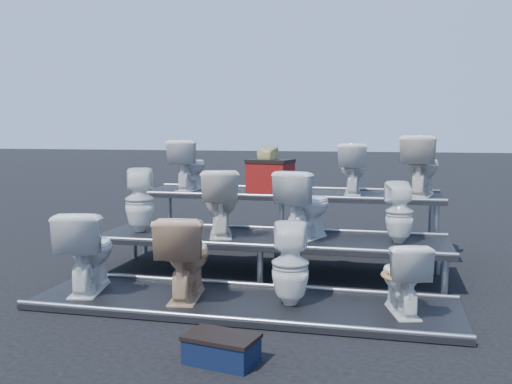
% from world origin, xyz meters
% --- Properties ---
extents(ground, '(80.00, 80.00, 0.00)m').
position_xyz_m(ground, '(0.00, 0.00, 0.00)').
color(ground, black).
rests_on(ground, ground).
extents(tier_front, '(4.20, 1.20, 0.06)m').
position_xyz_m(tier_front, '(0.00, -1.30, 0.03)').
color(tier_front, black).
rests_on(tier_front, ground).
extents(tier_mid, '(4.20, 1.20, 0.46)m').
position_xyz_m(tier_mid, '(0.00, 0.00, 0.23)').
color(tier_mid, black).
rests_on(tier_mid, ground).
extents(tier_back, '(4.20, 1.20, 0.86)m').
position_xyz_m(tier_back, '(0.00, 1.30, 0.43)').
color(tier_back, black).
rests_on(tier_back, ground).
extents(toilet_0, '(0.65, 0.92, 0.86)m').
position_xyz_m(toilet_0, '(-1.67, -1.30, 0.49)').
color(toilet_0, white).
rests_on(toilet_0, tier_front).
extents(toilet_1, '(0.59, 0.89, 0.85)m').
position_xyz_m(toilet_1, '(-0.59, -1.30, 0.48)').
color(toilet_1, tan).
rests_on(toilet_1, tier_front).
extents(toilet_2, '(0.41, 0.42, 0.80)m').
position_xyz_m(toilet_2, '(0.48, -1.30, 0.46)').
color(toilet_2, white).
rests_on(toilet_2, tier_front).
extents(toilet_3, '(0.53, 0.73, 0.67)m').
position_xyz_m(toilet_3, '(1.53, -1.30, 0.40)').
color(toilet_3, white).
rests_on(toilet_3, tier_front).
extents(toilet_4, '(0.47, 0.47, 0.80)m').
position_xyz_m(toilet_4, '(-1.67, 0.00, 0.86)').
color(toilet_4, white).
rests_on(toilet_4, tier_mid).
extents(toilet_5, '(0.67, 0.89, 0.81)m').
position_xyz_m(toilet_5, '(-0.61, 0.00, 0.87)').
color(toilet_5, silver).
rests_on(toilet_5, tier_mid).
extents(toilet_6, '(0.70, 0.91, 0.82)m').
position_xyz_m(toilet_6, '(0.44, 0.00, 0.87)').
color(toilet_6, white).
rests_on(toilet_6, tier_mid).
extents(toilet_7, '(0.38, 0.38, 0.70)m').
position_xyz_m(toilet_7, '(1.51, 0.00, 0.81)').
color(toilet_7, white).
rests_on(toilet_7, tier_mid).
extents(toilet_8, '(0.44, 0.74, 0.74)m').
position_xyz_m(toilet_8, '(-1.48, 1.30, 1.23)').
color(toilet_8, white).
rests_on(toilet_8, tier_back).
extents(toilet_9, '(0.33, 0.34, 0.65)m').
position_xyz_m(toilet_9, '(-0.32, 1.30, 1.19)').
color(toilet_9, beige).
rests_on(toilet_9, tier_back).
extents(toilet_10, '(0.42, 0.70, 0.70)m').
position_xyz_m(toilet_10, '(0.89, 1.30, 1.21)').
color(toilet_10, white).
rests_on(toilet_10, tier_back).
extents(toilet_11, '(0.61, 0.87, 0.81)m').
position_xyz_m(toilet_11, '(1.80, 1.30, 1.27)').
color(toilet_11, silver).
rests_on(toilet_11, tier_back).
extents(red_crate, '(0.65, 0.56, 0.41)m').
position_xyz_m(red_crate, '(-0.27, 1.35, 1.07)').
color(red_crate, maroon).
rests_on(red_crate, tier_back).
extents(step_stool, '(0.57, 0.41, 0.19)m').
position_xyz_m(step_stool, '(0.19, -2.65, 0.09)').
color(step_stool, black).
rests_on(step_stool, ground).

